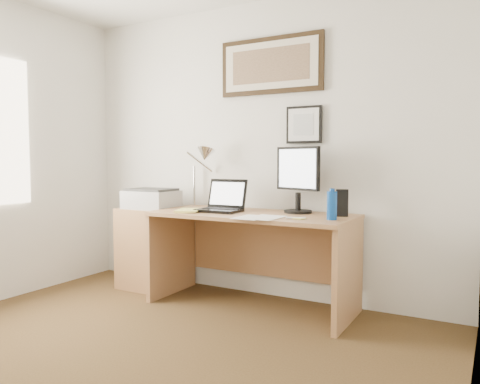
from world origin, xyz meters
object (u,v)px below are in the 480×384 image
Objects in this scene: desk at (256,241)px; laptop at (222,204)px; book at (178,210)px; printer at (151,199)px; side_cabinet at (150,248)px; water_bottle at (332,206)px; lcd_monitor at (298,176)px.

laptop is at bearing -160.81° from desk.
printer reaches higher than book.
printer reaches higher than side_cabinet.
water_bottle is 1.72m from printer.
lcd_monitor is (1.39, 0.13, 0.68)m from side_cabinet.
side_cabinet is 1.40× the size of lcd_monitor.
book is 0.15× the size of desk.
printer is (0.04, -0.01, 0.45)m from side_cabinet.
water_bottle is at bearing -36.62° from lcd_monitor.
side_cabinet is at bearing 161.28° from printer.
side_cabinet is 3.65× the size of water_bottle.
side_cabinet is at bearing 154.28° from book.
side_cabinet is at bearing -178.11° from desk.
water_bottle is 0.45× the size of printer.
water_bottle reaches higher than printer.
printer is at bearing -177.35° from desk.
printer is (-1.71, 0.13, -0.03)m from water_bottle.
water_bottle is 0.82× the size of book.
book is 0.70× the size of laptop.
laptop is at bearing -162.17° from lcd_monitor.
water_bottle is at bearing -4.63° from side_cabinet.
desk is (1.07, 0.04, 0.15)m from side_cabinet.
desk is 4.60× the size of laptop.
book is 0.56× the size of printer.
desk reaches higher than side_cabinet.
water_bottle is at bearing -14.57° from desk.
lcd_monitor reaches higher than laptop.
lcd_monitor is at bearing 22.75° from book.
printer is at bearing 153.75° from book.
water_bottle is at bearing -5.15° from laptop.
laptop is (-0.95, 0.09, -0.04)m from water_bottle.
lcd_monitor is (-0.37, 0.27, 0.19)m from water_bottle.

